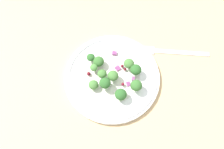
% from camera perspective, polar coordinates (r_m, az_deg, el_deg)
% --- Properties ---
extents(ground_plane, '(1.80, 1.80, 0.02)m').
position_cam_1_polar(ground_plane, '(0.72, -1.38, -3.16)').
color(ground_plane, tan).
extents(plate, '(0.25, 0.25, 0.02)m').
position_cam_1_polar(plate, '(0.71, 0.00, -0.58)').
color(plate, white).
rests_on(plate, ground_plane).
extents(dressing_pool, '(0.14, 0.14, 0.00)m').
position_cam_1_polar(dressing_pool, '(0.71, 0.00, -0.44)').
color(dressing_pool, white).
rests_on(dressing_pool, plate).
extents(broccoli_floret_0, '(0.03, 0.03, 0.03)m').
position_cam_1_polar(broccoli_floret_0, '(0.68, -1.56, -1.52)').
color(broccoli_floret_0, '#9EC684').
rests_on(broccoli_floret_0, plate).
extents(broccoli_floret_1, '(0.02, 0.02, 0.02)m').
position_cam_1_polar(broccoli_floret_1, '(0.70, -3.81, 1.47)').
color(broccoli_floret_1, '#8EB77A').
rests_on(broccoli_floret_1, plate).
extents(broccoli_floret_2, '(0.03, 0.03, 0.03)m').
position_cam_1_polar(broccoli_floret_2, '(0.69, 5.00, 1.00)').
color(broccoli_floret_2, '#8EB77A').
rests_on(broccoli_floret_2, plate).
extents(broccoli_floret_3, '(0.03, 0.03, 0.03)m').
position_cam_1_polar(broccoli_floret_3, '(0.67, 1.84, -4.20)').
color(broccoli_floret_3, '#ADD18E').
rests_on(broccoli_floret_3, plate).
extents(broccoli_floret_4, '(0.03, 0.03, 0.03)m').
position_cam_1_polar(broccoli_floret_4, '(0.68, 5.09, -2.30)').
color(broccoli_floret_4, '#9EC684').
rests_on(broccoli_floret_4, plate).
extents(broccoli_floret_5, '(0.02, 0.02, 0.02)m').
position_cam_1_polar(broccoli_floret_5, '(0.68, -3.89, -2.18)').
color(broccoli_floret_5, '#9EC684').
rests_on(broccoli_floret_5, plate).
extents(broccoli_floret_6, '(0.03, 0.03, 0.03)m').
position_cam_1_polar(broccoli_floret_6, '(0.68, 0.20, -0.27)').
color(broccoli_floret_6, '#8EB77A').
rests_on(broccoli_floret_6, plate).
extents(broccoli_floret_7, '(0.03, 0.03, 0.03)m').
position_cam_1_polar(broccoli_floret_7, '(0.70, 3.56, 2.29)').
color(broccoli_floret_7, '#8EB77A').
rests_on(broccoli_floret_7, plate).
extents(broccoli_floret_8, '(0.02, 0.02, 0.02)m').
position_cam_1_polar(broccoli_floret_8, '(0.69, -1.95, 0.19)').
color(broccoli_floret_8, '#8EB77A').
rests_on(broccoli_floret_8, plate).
extents(broccoli_floret_9, '(0.02, 0.02, 0.02)m').
position_cam_1_polar(broccoli_floret_9, '(0.71, -4.44, 3.57)').
color(broccoli_floret_9, '#9EC684').
rests_on(broccoli_floret_9, plate).
extents(broccoli_floret_10, '(0.03, 0.03, 0.03)m').
position_cam_1_polar(broccoli_floret_10, '(0.71, -2.87, 2.71)').
color(broccoli_floret_10, '#9EC684').
rests_on(broccoli_floret_10, plate).
extents(cranberry_0, '(0.01, 0.01, 0.01)m').
position_cam_1_polar(cranberry_0, '(0.69, 2.29, -2.05)').
color(cranberry_0, maroon).
rests_on(cranberry_0, plate).
extents(cranberry_1, '(0.01, 0.01, 0.01)m').
position_cam_1_polar(cranberry_1, '(0.71, 2.16, 1.77)').
color(cranberry_1, maroon).
rests_on(cranberry_1, plate).
extents(cranberry_2, '(0.01, 0.01, 0.01)m').
position_cam_1_polar(cranberry_2, '(0.70, -4.89, 0.15)').
color(cranberry_2, maroon).
rests_on(cranberry_2, plate).
extents(cranberry_3, '(0.01, 0.01, 0.01)m').
position_cam_1_polar(cranberry_3, '(0.72, -3.42, 2.40)').
color(cranberry_3, maroon).
rests_on(cranberry_3, plate).
extents(cranberry_4, '(0.01, 0.01, 0.01)m').
position_cam_1_polar(cranberry_4, '(0.71, 2.73, 1.11)').
color(cranberry_4, maroon).
rests_on(cranberry_4, plate).
extents(onion_bit_0, '(0.01, 0.01, 0.00)m').
position_cam_1_polar(onion_bit_0, '(0.70, 3.43, -1.98)').
color(onion_bit_0, '#843D75').
rests_on(onion_bit_0, plate).
extents(onion_bit_1, '(0.02, 0.02, 0.01)m').
position_cam_1_polar(onion_bit_1, '(0.71, -2.42, 0.31)').
color(onion_bit_1, '#843D75').
rests_on(onion_bit_1, plate).
extents(onion_bit_2, '(0.02, 0.02, 0.00)m').
position_cam_1_polar(onion_bit_2, '(0.72, 3.32, 2.41)').
color(onion_bit_2, '#843D75').
rests_on(onion_bit_2, plate).
extents(onion_bit_3, '(0.01, 0.01, 0.01)m').
position_cam_1_polar(onion_bit_3, '(0.70, 4.45, -0.82)').
color(onion_bit_3, '#934C84').
rests_on(onion_bit_3, plate).
extents(onion_bit_4, '(0.02, 0.02, 0.01)m').
position_cam_1_polar(onion_bit_4, '(0.71, 1.20, 1.28)').
color(onion_bit_4, '#843D75').
rests_on(onion_bit_4, plate).
extents(onion_bit_5, '(0.01, 0.02, 0.00)m').
position_cam_1_polar(onion_bit_5, '(0.73, 0.52, 4.48)').
color(onion_bit_5, '#843D75').
rests_on(onion_bit_5, plate).
extents(fork, '(0.08, 0.18, 0.01)m').
position_cam_1_polar(fork, '(0.77, 12.15, 4.68)').
color(fork, silver).
rests_on(fork, ground_plane).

